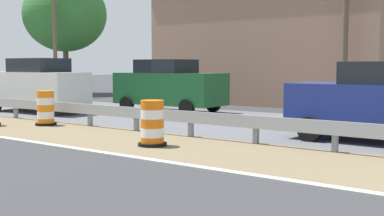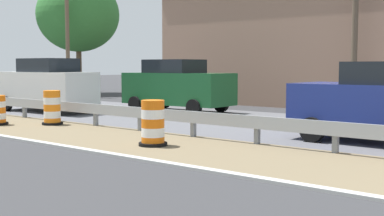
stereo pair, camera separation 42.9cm
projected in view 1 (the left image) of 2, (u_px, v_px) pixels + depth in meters
The scene contains 9 objects.
traffic_barrel_close at pixel (152, 125), 12.17m from camera, with size 0.70×0.70×1.11m.
traffic_barrel_mid at pixel (46, 110), 16.38m from camera, with size 0.68×0.68×1.13m.
car_lead_near_lane at pixel (383, 102), 12.65m from camera, with size 2.16×4.54×2.04m.
car_lead_far_lane at pixel (37, 86), 20.85m from camera, with size 2.08×4.84×2.24m.
car_distant_a at pixel (169, 86), 21.18m from camera, with size 2.27×4.80×2.19m.
roadside_shop_near at pixel (284, 44), 26.80m from camera, with size 7.78×12.67×6.12m.
utility_pole_near at pixel (346, 10), 20.20m from camera, with size 0.24×1.80×8.01m.
utility_pole_mid at pixel (55, 31), 30.57m from camera, with size 0.24×1.80×7.72m.
tree_roadside at pixel (65, 14), 33.72m from camera, with size 5.54×5.54×7.86m.
Camera 1 is at (-8.82, 1.62, 1.95)m, focal length 47.16 mm.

